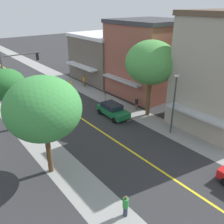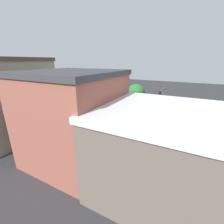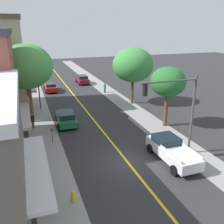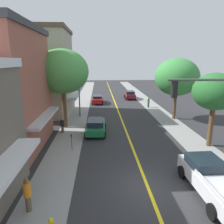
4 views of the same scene
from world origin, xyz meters
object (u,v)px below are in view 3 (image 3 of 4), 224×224
Objects in this scene: fire_hydrant at (73,196)px; maroon_sedan_right_curb at (82,79)px; parking_meter at (52,134)px; red_sedan_left_curb at (50,87)px; pedestrian_orange_shirt at (46,179)px; street_tree_left_near at (168,82)px; traffic_light_mast at (179,104)px; street_tree_left_far at (26,67)px; white_pickup_truck at (171,150)px; green_sedan_left_curb at (66,118)px; street_tree_right_corner at (133,65)px; pedestrian_black_shirt at (33,121)px; pedestrian_green_shirt at (105,88)px; street_lamp at (38,80)px.

maroon_sedan_right_curb is (8.35, 32.95, 0.43)m from fire_hydrant.
parking_meter is 20.17m from red_sedan_left_curb.
street_tree_left_near is at bearing -164.02° from pedestrian_orange_shirt.
traffic_light_mast reaches higher than red_sedan_left_curb.
street_tree_left_far reaches higher than red_sedan_left_curb.
white_pickup_truck is at bearing 171.70° from pedestrian_orange_shirt.
pedestrian_orange_shirt is at bearing -88.95° from street_tree_left_far.
pedestrian_orange_shirt reaches higher than green_sedan_left_curb.
red_sedan_left_curb is (-10.11, 10.93, -4.68)m from street_tree_right_corner.
green_sedan_left_curb is at bearing 86.25° from pedestrian_black_shirt.
traffic_light_mast is at bearing -114.55° from street_tree_left_near.
traffic_light_mast is 27.26m from red_sedan_left_curb.
street_tree_right_corner is at bearing 90.12° from street_tree_left_near.
street_tree_right_corner is 12.27m from green_sedan_left_curb.
white_pickup_truck is 3.46× the size of pedestrian_green_shirt.
pedestrian_green_shirt is (11.98, 9.70, -5.48)m from street_tree_left_far.
pedestrian_black_shirt is at bearing 97.32° from fire_hydrant.
street_tree_left_far is 16.53m from fire_hydrant.
street_lamp reaches higher than pedestrian_black_shirt.
street_tree_left_far reaches higher than parking_meter.
maroon_sedan_right_curb is (-0.89, 29.98, -3.76)m from traffic_light_mast.
red_sedan_left_curb is at bearing 132.79° from street_tree_right_corner.
parking_meter is at bearing -76.61° from street_tree_left_far.
white_pickup_truck is (10.28, -12.93, -5.39)m from street_tree_left_far.
maroon_sedan_right_curb is at bearing 75.77° from fire_hydrant.
fire_hydrant is at bearing -142.90° from street_tree_left_near.
street_lamp is at bearing 171.50° from street_tree_right_corner.
maroon_sedan_right_curb is 2.75× the size of pedestrian_green_shirt.
traffic_light_mast is 1.58× the size of maroon_sedan_right_curb.
street_tree_left_far is 5.32m from street_lamp.
street_tree_right_corner is 0.89× the size of street_tree_left_far.
red_sedan_left_curb is 9.22m from pedestrian_green_shirt.
traffic_light_mast reaches higher than street_lamp.
fire_hydrant is at bearing 120.37° from pedestrian_orange_shirt.
green_sedan_left_curb is (-10.22, 3.94, -4.09)m from street_tree_left_near.
fire_hydrant is 0.15× the size of white_pickup_truck.
pedestrian_orange_shirt is (-13.51, -7.56, -3.91)m from street_tree_left_near.
street_tree_right_corner is 1.26× the size of street_lamp.
fire_hydrant is 0.55× the size of parking_meter.
parking_meter is 0.34× the size of maroon_sedan_right_curb.
parking_meter is 19.24m from pedestrian_green_shirt.
white_pickup_truck is 15.03m from pedestrian_black_shirt.
pedestrian_orange_shirt is (-11.73, -23.49, 0.16)m from pedestrian_green_shirt.
maroon_sedan_right_curb reaches higher than red_sedan_left_curb.
street_lamp is at bearing 91.29° from fire_hydrant.
red_sedan_left_curb is at bearing 75.44° from street_lamp.
parking_meter is (-12.23, -0.22, -3.93)m from street_tree_left_near.
traffic_light_mast is 4.30× the size of pedestrian_black_shirt.
pedestrian_orange_shirt is (-13.49, -16.47, -4.46)m from street_tree_right_corner.
green_sedan_left_curb is (1.82, 13.05, 0.40)m from fire_hydrant.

